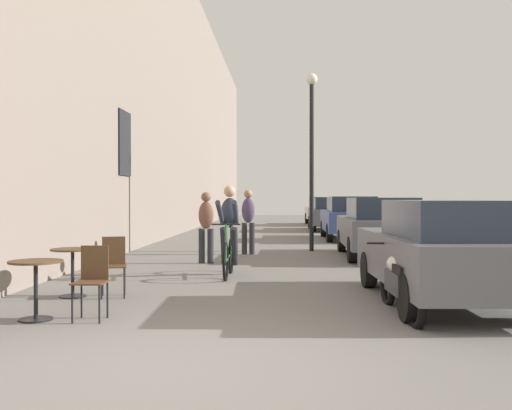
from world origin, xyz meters
TOP-DOWN VIEW (x-y plane):
  - ground_plane at (0.00, 0.00)m, footprint 88.00×88.00m
  - building_facade_left at (-3.45, 14.00)m, footprint 0.54×68.00m
  - cafe_table_near at (-2.01, 1.92)m, footprint 0.64×0.64m
  - cafe_chair_near_toward_street at (-1.35, 1.99)m, footprint 0.38×0.38m
  - cafe_table_mid at (-2.16, 3.55)m, footprint 0.64×0.64m
  - cafe_chair_mid_toward_street at (-1.57, 3.62)m, footprint 0.46×0.46m
  - cyclist_on_bicycle at (-0.05, 6.01)m, footprint 0.52×1.76m
  - pedestrian_near at (-0.75, 8.03)m, footprint 0.34×0.24m
  - pedestrian_mid at (0.07, 10.14)m, footprint 0.35×0.26m
  - street_lamp at (1.77, 11.12)m, footprint 0.32×0.32m
  - parked_car_nearest at (3.20, 3.25)m, footprint 1.83×4.11m
  - parked_car_second at (3.34, 9.48)m, footprint 1.81×4.18m
  - parked_car_third at (3.33, 15.59)m, footprint 1.80×4.26m
  - parked_car_fourth at (3.08, 21.20)m, footprint 1.76×4.13m
  - parked_car_fifth at (3.22, 26.51)m, footprint 1.92×4.29m
  - parked_motorcycle at (2.46, 2.48)m, footprint 0.62×2.15m

SIDE VIEW (x-z plane):
  - ground_plane at x=0.00m, z-range 0.00..0.00m
  - parked_motorcycle at x=2.46m, z-range -0.05..0.86m
  - cafe_chair_near_toward_street at x=-1.35m, z-range 0.07..0.96m
  - cafe_chair_mid_toward_street at x=-1.57m, z-range 0.07..0.96m
  - cafe_table_near at x=-2.01m, z-range 0.16..0.88m
  - cafe_table_mid at x=-2.16m, z-range 0.16..0.88m
  - parked_car_nearest at x=3.20m, z-range 0.03..1.47m
  - parked_car_fourth at x=3.08m, z-range 0.03..1.49m
  - parked_car_second at x=3.34m, z-range 0.03..1.50m
  - parked_car_fifth at x=3.22m, z-range 0.03..1.53m
  - parked_car_third at x=3.33m, z-range 0.03..1.54m
  - cyclist_on_bicycle at x=-0.05m, z-range -0.06..1.68m
  - pedestrian_near at x=-0.75m, z-range 0.10..1.70m
  - pedestrian_mid at x=0.07m, z-range 0.11..1.79m
  - street_lamp at x=1.77m, z-range 0.66..5.56m
  - building_facade_left at x=-3.45m, z-range 0.00..11.38m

